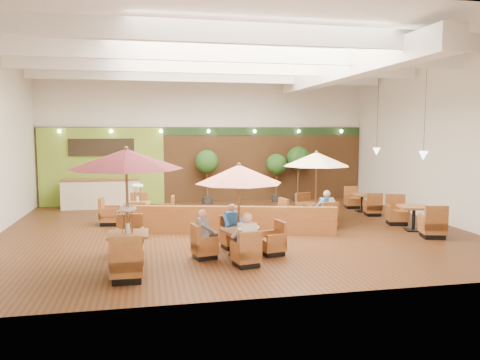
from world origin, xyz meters
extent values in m
plane|color=#381E0F|center=(0.00, 0.00, 0.00)|extent=(14.00, 14.00, 0.00)
cube|color=silver|center=(0.00, 6.00, 2.75)|extent=(14.00, 0.04, 5.50)
cube|color=silver|center=(0.00, -6.00, 2.75)|extent=(14.00, 0.04, 5.50)
cube|color=silver|center=(7.00, 0.00, 2.75)|extent=(0.04, 12.00, 5.50)
cube|color=white|center=(0.00, 0.00, 5.50)|extent=(14.00, 12.00, 0.04)
cube|color=brown|center=(0.00, 5.94, 1.60)|extent=(13.90, 0.10, 3.20)
cube|color=#1E3819|center=(0.00, 5.93, 3.05)|extent=(13.90, 0.12, 0.35)
cube|color=olive|center=(-4.40, 5.88, 1.60)|extent=(5.00, 0.08, 3.20)
cube|color=black|center=(-4.40, 5.80, 2.40)|extent=(2.60, 0.08, 0.70)
cube|color=white|center=(3.50, 0.00, 4.95)|extent=(0.60, 11.00, 0.60)
cube|color=white|center=(0.00, -4.00, 5.15)|extent=(13.60, 0.12, 0.45)
cube|color=white|center=(0.00, -1.30, 5.15)|extent=(13.60, 0.12, 0.45)
cube|color=white|center=(0.00, 1.30, 5.15)|extent=(13.60, 0.12, 0.45)
cube|color=white|center=(0.00, 4.00, 5.15)|extent=(13.60, 0.12, 0.45)
cylinder|color=black|center=(5.80, -1.00, 3.90)|extent=(0.01, 0.01, 3.20)
cone|color=white|center=(5.80, -1.00, 2.30)|extent=(0.28, 0.28, 0.28)
cylinder|color=black|center=(5.80, 2.00, 3.90)|extent=(0.01, 0.01, 3.20)
cone|color=white|center=(5.80, 2.00, 2.30)|extent=(0.28, 0.28, 0.28)
sphere|color=#FFEAC6|center=(-6.00, 5.70, 3.05)|extent=(0.14, 0.14, 0.14)
sphere|color=#FFEAC6|center=(-4.00, 5.70, 3.05)|extent=(0.14, 0.14, 0.14)
sphere|color=#FFEAC6|center=(-2.00, 5.70, 3.05)|extent=(0.14, 0.14, 0.14)
sphere|color=#FFEAC6|center=(0.00, 5.70, 3.05)|extent=(0.14, 0.14, 0.14)
sphere|color=#FFEAC6|center=(2.00, 5.70, 3.05)|extent=(0.14, 0.14, 0.14)
sphere|color=#FFEAC6|center=(4.00, 5.70, 3.05)|extent=(0.14, 0.14, 0.14)
sphere|color=#FFEAC6|center=(6.00, 5.70, 3.05)|extent=(0.14, 0.14, 0.14)
cube|color=beige|center=(-4.40, 5.10, 0.55)|extent=(3.00, 0.70, 1.10)
cube|color=brown|center=(-4.40, 5.10, 1.15)|extent=(3.00, 0.75, 0.06)
cube|color=brown|center=(-0.13, -0.64, 0.42)|extent=(5.95, 1.66, 0.84)
cube|color=brown|center=(-3.07, -3.49, 0.76)|extent=(0.90, 0.90, 0.06)
cylinder|color=black|center=(-3.07, -3.49, 0.39)|extent=(0.11, 0.11, 0.69)
cube|color=black|center=(-3.07, -3.49, 0.02)|extent=(0.48, 0.48, 0.04)
cube|color=brown|center=(-3.07, -4.49, 0.32)|extent=(0.66, 0.66, 0.34)
cube|color=brown|center=(-3.07, -4.76, 0.63)|extent=(0.65, 0.11, 0.74)
cube|color=brown|center=(-3.37, -4.49, 0.53)|extent=(0.09, 0.58, 0.29)
cube|color=brown|center=(-2.76, -4.49, 0.53)|extent=(0.09, 0.58, 0.29)
cube|color=black|center=(-3.07, -4.49, 0.07)|extent=(0.58, 0.58, 0.15)
cube|color=brown|center=(-3.07, -2.49, 0.32)|extent=(0.66, 0.66, 0.34)
cube|color=brown|center=(-3.07, -2.22, 0.63)|extent=(0.65, 0.11, 0.74)
cube|color=brown|center=(-2.76, -2.49, 0.53)|extent=(0.09, 0.58, 0.29)
cube|color=brown|center=(-3.37, -2.49, 0.53)|extent=(0.09, 0.58, 0.29)
cube|color=black|center=(-3.07, -2.49, 0.07)|extent=(0.58, 0.58, 0.15)
cylinder|color=brown|center=(-3.07, -3.49, 1.31)|extent=(0.06, 0.06, 2.63)
cone|color=#54181E|center=(-3.07, -3.49, 2.45)|extent=(2.52, 2.52, 0.45)
sphere|color=brown|center=(-3.07, -3.49, 2.68)|extent=(0.10, 0.10, 0.10)
cylinder|color=silver|center=(-3.07, -3.49, 0.90)|extent=(0.10, 0.10, 0.22)
cube|color=brown|center=(-0.46, -3.10, 0.64)|extent=(0.89, 0.89, 0.05)
cylinder|color=black|center=(-0.46, -3.10, 0.33)|extent=(0.09, 0.09, 0.58)
cube|color=black|center=(-0.46, -3.10, 0.02)|extent=(0.47, 0.47, 0.04)
cube|color=brown|center=(-0.46, -3.94, 0.27)|extent=(0.65, 0.65, 0.28)
cube|color=brown|center=(-0.51, -4.16, 0.53)|extent=(0.55, 0.20, 0.62)
cube|color=brown|center=(-0.71, -3.99, 0.44)|extent=(0.17, 0.49, 0.25)
cube|color=brown|center=(-0.21, -3.89, 0.44)|extent=(0.17, 0.49, 0.25)
cube|color=black|center=(-0.46, -3.94, 0.06)|extent=(0.58, 0.58, 0.12)
cube|color=brown|center=(-0.46, -2.26, 0.27)|extent=(0.65, 0.65, 0.28)
cube|color=brown|center=(-0.41, -2.03, 0.53)|extent=(0.55, 0.20, 0.62)
cube|color=brown|center=(-0.21, -2.21, 0.44)|extent=(0.17, 0.49, 0.25)
cube|color=brown|center=(-0.71, -2.31, 0.44)|extent=(0.17, 0.49, 0.25)
cube|color=black|center=(-0.46, -2.26, 0.06)|extent=(0.58, 0.58, 0.12)
cube|color=brown|center=(-1.30, -3.10, 0.27)|extent=(0.65, 0.65, 0.28)
cube|color=brown|center=(-1.07, -3.15, 0.53)|extent=(0.20, 0.55, 0.62)
cube|color=brown|center=(-1.35, -2.85, 0.44)|extent=(0.49, 0.17, 0.25)
cube|color=brown|center=(-1.25, -3.35, 0.44)|extent=(0.49, 0.17, 0.25)
cube|color=black|center=(-1.30, -3.10, 0.06)|extent=(0.58, 0.58, 0.12)
cube|color=brown|center=(0.38, -3.10, 0.27)|extent=(0.65, 0.65, 0.28)
cube|color=brown|center=(0.16, -3.05, 0.53)|extent=(0.20, 0.55, 0.62)
cube|color=brown|center=(0.43, -3.35, 0.44)|extent=(0.49, 0.17, 0.25)
cube|color=brown|center=(0.33, -2.85, 0.44)|extent=(0.49, 0.17, 0.25)
cube|color=black|center=(0.38, -3.10, 0.06)|extent=(0.58, 0.58, 0.12)
cylinder|color=brown|center=(-0.46, -3.10, 1.11)|extent=(0.06, 0.06, 2.21)
cone|color=#E27B6D|center=(-0.46, -3.10, 2.03)|extent=(2.12, 2.12, 0.45)
sphere|color=brown|center=(-0.46, -3.10, 2.26)|extent=(0.10, 0.10, 0.10)
cube|color=brown|center=(2.84, 0.43, 0.67)|extent=(0.94, 0.94, 0.06)
cylinder|color=black|center=(2.84, 0.43, 0.34)|extent=(0.09, 0.09, 0.61)
cube|color=black|center=(2.84, 0.43, 0.02)|extent=(0.50, 0.50, 0.04)
cube|color=brown|center=(2.84, -0.45, 0.28)|extent=(0.69, 0.69, 0.30)
cube|color=brown|center=(2.79, -0.68, 0.56)|extent=(0.58, 0.22, 0.65)
cube|color=brown|center=(2.58, -0.51, 0.46)|extent=(0.18, 0.52, 0.26)
cube|color=brown|center=(3.11, -0.39, 0.46)|extent=(0.18, 0.52, 0.26)
cube|color=black|center=(2.84, -0.45, 0.07)|extent=(0.61, 0.61, 0.13)
cube|color=brown|center=(2.84, 1.32, 0.28)|extent=(0.69, 0.69, 0.30)
cube|color=brown|center=(2.90, 1.55, 0.56)|extent=(0.58, 0.22, 0.65)
cube|color=brown|center=(3.11, 1.38, 0.46)|extent=(0.18, 0.52, 0.26)
cube|color=brown|center=(2.58, 1.26, 0.46)|extent=(0.18, 0.52, 0.26)
cube|color=black|center=(2.84, 1.32, 0.07)|extent=(0.61, 0.61, 0.13)
cube|color=brown|center=(1.96, 0.43, 0.28)|extent=(0.69, 0.69, 0.30)
cube|color=brown|center=(2.20, 0.38, 0.56)|extent=(0.22, 0.58, 0.65)
cube|color=brown|center=(1.90, 0.70, 0.46)|extent=(0.52, 0.18, 0.26)
cube|color=brown|center=(2.02, 0.17, 0.46)|extent=(0.52, 0.18, 0.26)
cube|color=black|center=(1.96, 0.43, 0.07)|extent=(0.61, 0.61, 0.13)
cylinder|color=brown|center=(2.84, 0.43, 1.16)|extent=(0.06, 0.06, 2.32)
cone|color=beige|center=(2.84, 0.43, 2.14)|extent=(2.23, 2.23, 0.45)
sphere|color=brown|center=(2.84, 0.43, 2.37)|extent=(0.10, 0.10, 0.10)
cube|color=brown|center=(-2.94, 1.51, 0.69)|extent=(0.89, 0.89, 0.06)
cylinder|color=black|center=(-2.94, 1.51, 0.35)|extent=(0.10, 0.10, 0.63)
cube|color=black|center=(-2.94, 1.51, 0.02)|extent=(0.47, 0.47, 0.04)
cube|color=brown|center=(-2.94, 0.60, 0.29)|extent=(0.65, 0.65, 0.31)
cube|color=brown|center=(-2.91, 0.36, 0.57)|extent=(0.60, 0.16, 0.67)
cube|color=brown|center=(-3.21, 0.63, 0.48)|extent=(0.13, 0.53, 0.27)
cube|color=brown|center=(-2.66, 0.57, 0.48)|extent=(0.13, 0.53, 0.27)
cube|color=black|center=(-2.94, 0.60, 0.07)|extent=(0.58, 0.58, 0.13)
cube|color=brown|center=(-2.94, 2.42, 0.29)|extent=(0.65, 0.65, 0.31)
cube|color=brown|center=(-2.96, 2.66, 0.57)|extent=(0.60, 0.16, 0.67)
cube|color=brown|center=(-2.66, 2.39, 0.48)|extent=(0.13, 0.53, 0.27)
cube|color=brown|center=(-3.21, 2.45, 0.48)|extent=(0.13, 0.53, 0.27)
cube|color=black|center=(-2.94, 2.42, 0.07)|extent=(0.58, 0.58, 0.13)
cube|color=brown|center=(-3.84, 1.51, 0.29)|extent=(0.65, 0.65, 0.31)
cube|color=brown|center=(-3.60, 1.54, 0.57)|extent=(0.16, 0.60, 0.67)
cube|color=brown|center=(-3.81, 1.79, 0.48)|extent=(0.53, 0.13, 0.27)
cube|color=brown|center=(-3.87, 1.24, 0.48)|extent=(0.53, 0.13, 0.27)
cube|color=black|center=(-3.84, 1.51, 0.07)|extent=(0.58, 0.58, 0.13)
cube|color=brown|center=(-2.03, 1.51, 0.29)|extent=(0.65, 0.65, 0.31)
cube|color=brown|center=(-2.28, 1.48, 0.57)|extent=(0.16, 0.60, 0.67)
cube|color=brown|center=(-2.06, 1.24, 0.48)|extent=(0.53, 0.13, 0.27)
cube|color=brown|center=(-2.00, 1.79, 0.48)|extent=(0.53, 0.13, 0.27)
cube|color=black|center=(-2.03, 1.51, 0.07)|extent=(0.58, 0.58, 0.13)
cylinder|color=silver|center=(-2.94, 1.51, 0.82)|extent=(0.10, 0.10, 0.22)
cube|color=brown|center=(5.40, -1.24, 0.74)|extent=(1.07, 1.07, 0.06)
cylinder|color=black|center=(5.40, -1.24, 0.38)|extent=(0.10, 0.10, 0.68)
cube|color=black|center=(5.40, -1.24, 0.02)|extent=(0.57, 0.57, 0.04)
cube|color=brown|center=(5.40, -2.22, 0.31)|extent=(0.78, 0.78, 0.33)
cube|color=brown|center=(5.47, -2.48, 0.62)|extent=(0.64, 0.27, 0.72)
cube|color=brown|center=(5.11, -2.14, 0.51)|extent=(0.23, 0.57, 0.29)
cube|color=brown|center=(5.69, -2.30, 0.51)|extent=(0.23, 0.57, 0.29)
cube|color=black|center=(5.40, -2.22, 0.07)|extent=(0.69, 0.69, 0.14)
cube|color=brown|center=(5.40, -0.27, 0.31)|extent=(0.78, 0.78, 0.33)
cube|color=brown|center=(5.33, -0.01, 0.62)|extent=(0.64, 0.27, 0.72)
cube|color=brown|center=(5.69, -0.35, 0.51)|extent=(0.23, 0.57, 0.29)
cube|color=brown|center=(5.11, -0.19, 0.51)|extent=(0.23, 0.57, 0.29)
cube|color=black|center=(5.40, -0.27, 0.07)|extent=(0.69, 0.69, 0.14)
cube|color=brown|center=(5.40, 2.25, 0.64)|extent=(0.87, 0.87, 0.05)
cylinder|color=black|center=(5.40, 2.25, 0.33)|extent=(0.09, 0.09, 0.59)
cube|color=black|center=(5.40, 2.25, 0.02)|extent=(0.46, 0.46, 0.04)
cube|color=brown|center=(5.40, 1.40, 0.27)|extent=(0.64, 0.64, 0.29)
cube|color=brown|center=(5.44, 1.17, 0.54)|extent=(0.56, 0.18, 0.63)
cube|color=brown|center=(5.14, 1.44, 0.45)|extent=(0.15, 0.50, 0.25)
cube|color=brown|center=(5.66, 1.36, 0.45)|extent=(0.15, 0.50, 0.25)
cube|color=black|center=(5.40, 1.40, 0.06)|extent=(0.57, 0.57, 0.13)
cube|color=brown|center=(5.40, 3.10, 0.27)|extent=(0.64, 0.64, 0.29)
cube|color=brown|center=(5.36, 3.33, 0.54)|extent=(0.56, 0.18, 0.63)
cube|color=brown|center=(5.66, 3.06, 0.45)|extent=(0.15, 0.50, 0.25)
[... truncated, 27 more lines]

